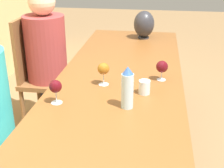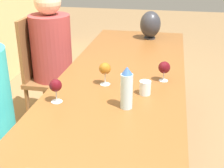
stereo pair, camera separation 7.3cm
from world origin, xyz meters
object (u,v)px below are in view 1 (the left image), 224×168
object	(u,v)px
water_bottle	(127,88)
wine_glass_4	(103,69)
person_far	(48,57)
chair_far	(39,72)
wine_glass_1	(162,67)
vase	(144,24)
wine_glass_0	(55,87)
water_tumbler	(144,87)

from	to	relation	value
water_bottle	wine_glass_4	size ratio (longest dim) A/B	1.62
person_far	chair_far	bearing A→B (deg)	90.00
wine_glass_1	person_far	world-z (taller)	person_far
wine_glass_4	person_far	world-z (taller)	person_far
water_bottle	vase	size ratio (longest dim) A/B	0.91
water_bottle	person_far	distance (m)	1.26
vase	wine_glass_0	size ratio (longest dim) A/B	1.90
vase	wine_glass_4	world-z (taller)	vase
vase	wine_glass_1	distance (m)	1.07
water_tumbler	person_far	xyz separation A→B (m)	(0.76, 0.89, -0.10)
vase	person_far	size ratio (longest dim) A/B	0.21
water_tumbler	wine_glass_4	world-z (taller)	wine_glass_4
wine_glass_1	vase	bearing A→B (deg)	9.73
vase	wine_glass_4	size ratio (longest dim) A/B	1.78
water_bottle	person_far	size ratio (longest dim) A/B	0.19
wine_glass_1	wine_glass_4	world-z (taller)	wine_glass_4
wine_glass_4	water_tumbler	bearing A→B (deg)	-109.83
wine_glass_4	person_far	xyz separation A→B (m)	(0.66, 0.62, -0.16)
water_bottle	water_tumbler	world-z (taller)	water_bottle
vase	wine_glass_1	xyz separation A→B (m)	(-1.06, -0.18, -0.05)
wine_glass_1	wine_glass_0	bearing A→B (deg)	126.26
wine_glass_4	chair_far	world-z (taller)	chair_far
water_tumbler	person_far	bearing A→B (deg)	49.55
wine_glass_0	vase	bearing A→B (deg)	-15.51
water_tumbler	person_far	world-z (taller)	person_far
water_tumbler	chair_far	world-z (taller)	chair_far
water_tumbler	wine_glass_4	xyz separation A→B (m)	(0.10, 0.27, 0.07)
wine_glass_1	wine_glass_4	distance (m)	0.40
wine_glass_4	chair_far	xyz separation A→B (m)	(0.66, 0.71, -0.31)
wine_glass_1	water_bottle	bearing A→B (deg)	156.39
vase	person_far	xyz separation A→B (m)	(-0.54, 0.81, -0.20)
water_bottle	wine_glass_1	size ratio (longest dim) A/B	1.80
water_bottle	vase	distance (m)	1.49
wine_glass_4	wine_glass_1	bearing A→B (deg)	-69.94
wine_glass_0	chair_far	distance (m)	1.12
vase	water_tumbler	bearing A→B (deg)	-176.50
vase	chair_far	xyz separation A→B (m)	(-0.54, 0.90, -0.34)
wine_glass_1	wine_glass_4	bearing A→B (deg)	110.06
wine_glass_0	wine_glass_1	size ratio (longest dim) A/B	1.04
water_bottle	wine_glass_1	distance (m)	0.47
vase	chair_far	bearing A→B (deg)	120.69
water_tumbler	wine_glass_1	size ratio (longest dim) A/B	0.63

